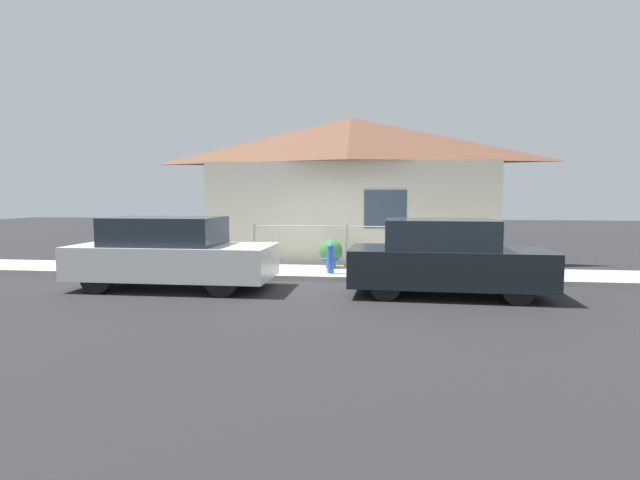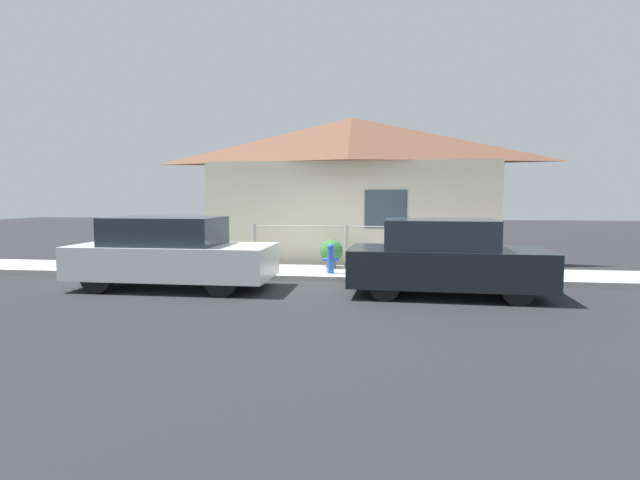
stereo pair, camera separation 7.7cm
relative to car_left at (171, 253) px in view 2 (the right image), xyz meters
name	(u,v)px [view 2 (the right image)]	position (x,y,z in m)	size (l,w,h in m)	color
ground_plane	(340,282)	(3.35, 1.22, -0.73)	(60.00, 60.00, 0.00)	#262628
sidewalk	(344,273)	(3.35, 2.14, -0.67)	(24.00, 1.83, 0.11)	#B2AFA8
house	(351,148)	(3.35, 4.50, 2.51)	(8.26, 2.23, 4.09)	beige
fence	(346,243)	(3.35, 2.91, -0.03)	(4.90, 0.10, 1.07)	#999993
car_left	(171,253)	(0.00, 0.00, 0.00)	(4.06, 1.68, 1.47)	white
car_right	(445,258)	(5.47, 0.00, -0.02)	(3.75, 1.74, 1.46)	black
fire_hydrant	(331,258)	(3.09, 1.73, -0.25)	(0.38, 0.17, 0.70)	blue
potted_plant_near_hydrant	(331,252)	(3.00, 2.62, -0.22)	(0.58, 0.58, 0.70)	slate
potted_plant_by_fence	(224,256)	(0.31, 2.39, -0.34)	(0.38, 0.38, 0.53)	slate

